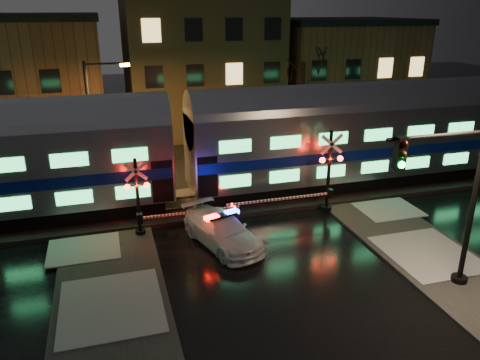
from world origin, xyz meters
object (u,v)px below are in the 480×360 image
at_px(traffic_light, 451,205).
at_px(streetlight, 95,118).
at_px(police_car, 222,230).
at_px(crossing_signal_left, 147,205).
at_px(crossing_signal_right, 323,181).

xyz_separation_m(traffic_light, streetlight, (-11.89, 14.14, 0.79)).
relative_size(police_car, crossing_signal_left, 0.96).
distance_m(police_car, streetlight, 10.47).
height_order(crossing_signal_right, traffic_light, traffic_light).
relative_size(crossing_signal_right, crossing_signal_left, 1.15).
xyz_separation_m(crossing_signal_right, crossing_signal_left, (-8.70, -0.01, -0.25)).
bearing_deg(streetlight, crossing_signal_right, -32.07).
bearing_deg(crossing_signal_left, crossing_signal_right, 0.09).
distance_m(traffic_light, streetlight, 18.49).
relative_size(police_car, streetlight, 0.69).
distance_m(police_car, traffic_light, 9.30).
distance_m(police_car, crossing_signal_right, 6.04).
bearing_deg(streetlight, police_car, -59.46).
bearing_deg(streetlight, traffic_light, -49.94).
height_order(crossing_signal_left, streetlight, streetlight).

